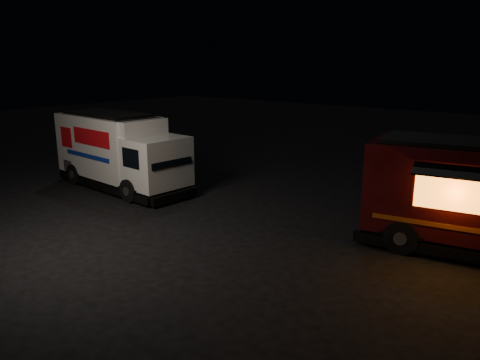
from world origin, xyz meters
name	(u,v)px	position (x,y,z in m)	size (l,w,h in m)	color
ground	(178,223)	(0.00, 0.00, 0.00)	(80.00, 80.00, 0.00)	black
white_truck	(121,152)	(-4.91, 1.58, 1.51)	(6.68, 2.28, 3.03)	silver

